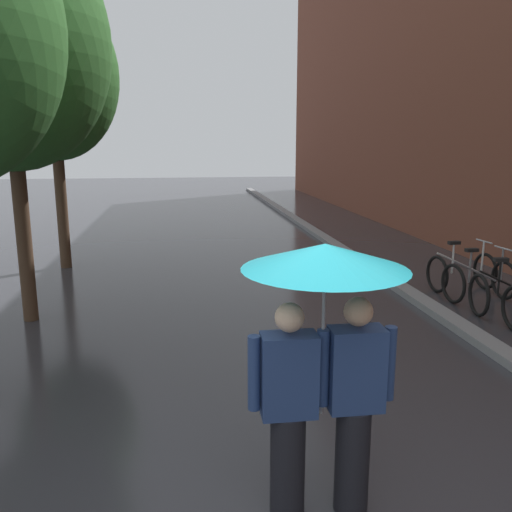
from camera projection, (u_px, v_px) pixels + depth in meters
kerb_strip at (339, 248)px, 13.83m from camera, size 0.30×36.00×0.12m
street_tree_1 at (6, 44)px, 7.53m from camera, size 2.94×2.94×5.95m
street_tree_2 at (52, 76)px, 11.07m from camera, size 2.76×2.76×5.87m
parked_bicycle_3 at (510, 293)px, 8.51m from camera, size 1.15×0.81×0.96m
parked_bicycle_4 at (479, 280)px, 9.30m from camera, size 1.14×0.79×0.96m
parked_bicycle_5 at (461, 271)px, 9.96m from camera, size 1.14×0.79×0.96m
couple_under_umbrella at (323, 336)px, 3.76m from camera, size 1.17×1.17×2.07m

